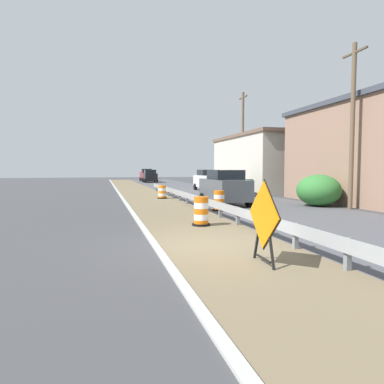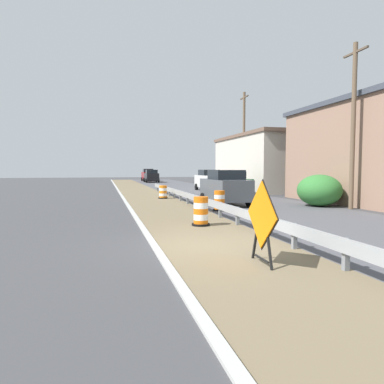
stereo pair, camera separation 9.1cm
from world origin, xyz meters
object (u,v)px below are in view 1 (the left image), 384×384
Objects in this scene: car_mid_far_lane at (232,183)px; traffic_barrel_mid at (162,193)px; car_trailing_far_lane at (150,176)px; traffic_barrel_close at (219,202)px; car_trailing_near_lane at (208,180)px; utility_pole_near at (352,124)px; car_lead_near_lane at (225,187)px; warning_sign_diamond at (264,218)px; utility_pole_mid at (243,140)px; traffic_barrel_nearest at (201,213)px; car_lead_far_lane at (146,175)px.

traffic_barrel_mid is at bearing -72.17° from car_mid_far_lane.
car_trailing_far_lane is at bearing -172.79° from car_mid_far_lane.
car_trailing_far_lane reaches higher than traffic_barrel_close.
car_trailing_near_lane is 0.51× the size of utility_pole_near.
car_lead_near_lane is 0.97× the size of car_trailing_near_lane.
warning_sign_diamond is at bearing -103.18° from traffic_barrel_close.
car_mid_far_lane is (3.23, 7.15, -0.08)m from car_lead_near_lane.
car_lead_near_lane is 13.46m from utility_pole_mid.
car_mid_far_lane reaches higher than traffic_barrel_nearest.
car_trailing_far_lane is at bearing 103.33° from utility_pole_mid.
warning_sign_diamond reaches higher than traffic_barrel_close.
traffic_barrel_close is at bearing -16.73° from car_trailing_near_lane.
utility_pole_near is (5.46, -44.79, 3.46)m from car_lead_far_lane.
traffic_barrel_close is (2.18, 4.28, -0.03)m from traffic_barrel_nearest.
traffic_barrel_mid is at bearing -145.08° from utility_pole_mid.
car_trailing_near_lane is 0.47× the size of utility_pole_mid.
traffic_barrel_close is 0.12× the size of utility_pole_near.
car_trailing_near_lane reaches higher than traffic_barrel_nearest.
traffic_barrel_close reaches higher than traffic_barrel_mid.
utility_pole_near is at bearing -46.10° from traffic_barrel_mid.
warning_sign_diamond is 0.22× the size of utility_pole_near.
car_lead_near_lane is at bearing -179.77° from car_trailing_far_lane.
traffic_barrel_nearest is at bearing 175.65° from car_trailing_far_lane.
utility_pole_mid reaches higher than utility_pole_near.
car_lead_far_lane is at bearing 87.87° from traffic_barrel_close.
utility_pole_near is (2.60, -10.86, 3.56)m from car_mid_far_lane.
car_trailing_near_lane is 27.85m from car_lead_far_lane.
car_mid_far_lane is (0.13, -6.23, -0.07)m from car_trailing_near_lane.
utility_pole_near is at bearing -173.34° from car_lead_far_lane.
car_mid_far_lane is at bearing -175.47° from car_lead_far_lane.
car_trailing_far_lane is at bearing 87.72° from traffic_barrel_close.
traffic_barrel_nearest is 42.53m from car_trailing_far_lane.
utility_pole_mid is (5.67, -23.92, 3.84)m from car_trailing_far_lane.
traffic_barrel_nearest is 0.26× the size of car_lead_near_lane.
car_lead_near_lane is (1.26, 2.69, 0.58)m from traffic_barrel_close.
car_trailing_near_lane is at bearing 72.17° from traffic_barrel_nearest.
traffic_barrel_nearest is 15.63m from car_mid_far_lane.
car_trailing_near_lane is 1.00× the size of car_lead_far_lane.
utility_pole_near reaches higher than car_lead_far_lane.
warning_sign_diamond reaches higher than traffic_barrel_mid.
utility_pole_mid is (9.48, 23.96, 3.80)m from warning_sign_diamond.
traffic_barrel_mid is 0.22× the size of car_mid_far_lane.
car_lead_far_lane reaches higher than warning_sign_diamond.
traffic_barrel_nearest is at bearing 175.18° from car_lead_far_lane.
traffic_barrel_mid is 0.10× the size of utility_pole_mid.
traffic_barrel_close is at bearing 178.36° from car_trailing_far_lane.
traffic_barrel_nearest is 0.25× the size of car_trailing_near_lane.
traffic_barrel_nearest is at bearing -117.05° from traffic_barrel_close.
traffic_barrel_nearest is 12.31m from traffic_barrel_mid.
car_mid_far_lane reaches higher than traffic_barrel_mid.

